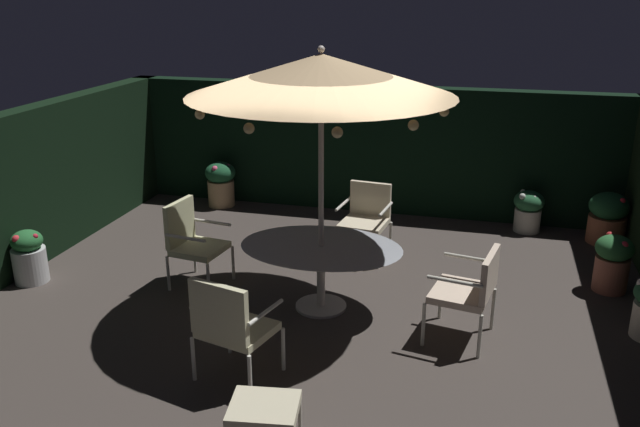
{
  "coord_description": "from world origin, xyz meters",
  "views": [
    {
      "loc": [
        1.69,
        -6.31,
        3.34
      ],
      "look_at": [
        0.07,
        -0.08,
        1.1
      ],
      "focal_mm": 37.05,
      "sensor_mm": 36.0,
      "label": 1
    }
  ],
  "objects_px": {
    "patio_chair_northeast": "(192,238)",
    "patio_chair_east": "(230,323)",
    "potted_plant_back_left": "(613,261)",
    "ottoman_footrest": "(264,410)",
    "patio_dining_table": "(321,256)",
    "patio_chair_southeast": "(471,287)",
    "potted_plant_back_center": "(608,217)",
    "potted_plant_right_near": "(221,182)",
    "potted_plant_back_right": "(29,256)",
    "patio_chair_north": "(366,215)",
    "potted_plant_left_far": "(528,209)",
    "patio_umbrella": "(321,75)"
  },
  "relations": [
    {
      "from": "patio_chair_northeast",
      "to": "patio_chair_east",
      "type": "relative_size",
      "value": 1.0
    },
    {
      "from": "potted_plant_back_left",
      "to": "ottoman_footrest",
      "type": "bearing_deg",
      "value": -129.27
    },
    {
      "from": "patio_dining_table",
      "to": "ottoman_footrest",
      "type": "height_order",
      "value": "patio_dining_table"
    },
    {
      "from": "patio_chair_southeast",
      "to": "potted_plant_back_center",
      "type": "bearing_deg",
      "value": 61.59
    },
    {
      "from": "potted_plant_right_near",
      "to": "potted_plant_back_right",
      "type": "relative_size",
      "value": 1.11
    },
    {
      "from": "patio_dining_table",
      "to": "patio_chair_east",
      "type": "height_order",
      "value": "patio_chair_east"
    },
    {
      "from": "patio_chair_northeast",
      "to": "patio_chair_southeast",
      "type": "xyz_separation_m",
      "value": [
        3.18,
        -0.52,
        0.0
      ]
    },
    {
      "from": "patio_dining_table",
      "to": "potted_plant_right_near",
      "type": "relative_size",
      "value": 2.45
    },
    {
      "from": "patio_dining_table",
      "to": "potted_plant_back_center",
      "type": "bearing_deg",
      "value": 40.94
    },
    {
      "from": "patio_chair_north",
      "to": "potted_plant_back_left",
      "type": "bearing_deg",
      "value": -6.88
    },
    {
      "from": "patio_chair_northeast",
      "to": "patio_chair_north",
      "type": "bearing_deg",
      "value": 37.64
    },
    {
      "from": "patio_chair_southeast",
      "to": "ottoman_footrest",
      "type": "height_order",
      "value": "patio_chair_southeast"
    },
    {
      "from": "patio_dining_table",
      "to": "ottoman_footrest",
      "type": "bearing_deg",
      "value": -85.92
    },
    {
      "from": "patio_chair_north",
      "to": "patio_chair_southeast",
      "type": "relative_size",
      "value": 0.98
    },
    {
      "from": "potted_plant_left_far",
      "to": "patio_chair_southeast",
      "type": "bearing_deg",
      "value": -101.51
    },
    {
      "from": "patio_chair_southeast",
      "to": "potted_plant_back_right",
      "type": "height_order",
      "value": "patio_chair_southeast"
    },
    {
      "from": "potted_plant_back_center",
      "to": "patio_chair_east",
      "type": "bearing_deg",
      "value": -129.91
    },
    {
      "from": "patio_chair_southeast",
      "to": "potted_plant_left_far",
      "type": "distance_m",
      "value": 3.39
    },
    {
      "from": "potted_plant_right_near",
      "to": "patio_dining_table",
      "type": "bearing_deg",
      "value": -51.2
    },
    {
      "from": "potted_plant_right_near",
      "to": "potted_plant_back_right",
      "type": "height_order",
      "value": "potted_plant_right_near"
    },
    {
      "from": "patio_chair_southeast",
      "to": "potted_plant_right_near",
      "type": "bearing_deg",
      "value": 140.45
    },
    {
      "from": "patio_chair_northeast",
      "to": "potted_plant_right_near",
      "type": "xyz_separation_m",
      "value": [
        -0.81,
        2.78,
        -0.18
      ]
    },
    {
      "from": "patio_chair_north",
      "to": "potted_plant_back_right",
      "type": "xyz_separation_m",
      "value": [
        -3.67,
        -1.82,
        -0.22
      ]
    },
    {
      "from": "patio_chair_north",
      "to": "ottoman_footrest",
      "type": "distance_m",
      "value": 3.95
    },
    {
      "from": "patio_umbrella",
      "to": "patio_chair_north",
      "type": "xyz_separation_m",
      "value": [
        0.19,
        1.6,
        -1.96
      ]
    },
    {
      "from": "patio_dining_table",
      "to": "potted_plant_back_left",
      "type": "xyz_separation_m",
      "value": [
        3.11,
        1.25,
        -0.24
      ]
    },
    {
      "from": "patio_chair_southeast",
      "to": "ottoman_footrest",
      "type": "bearing_deg",
      "value": -124.5
    },
    {
      "from": "patio_umbrella",
      "to": "patio_chair_southeast",
      "type": "distance_m",
      "value": 2.51
    },
    {
      "from": "patio_chair_southeast",
      "to": "potted_plant_left_far",
      "type": "bearing_deg",
      "value": 78.49
    },
    {
      "from": "patio_dining_table",
      "to": "potted_plant_left_far",
      "type": "distance_m",
      "value": 3.78
    },
    {
      "from": "patio_chair_northeast",
      "to": "potted_plant_left_far",
      "type": "height_order",
      "value": "patio_chair_northeast"
    },
    {
      "from": "potted_plant_right_near",
      "to": "potted_plant_back_center",
      "type": "relative_size",
      "value": 1.01
    },
    {
      "from": "patio_chair_east",
      "to": "patio_dining_table",
      "type": "bearing_deg",
      "value": 75.37
    },
    {
      "from": "potted_plant_back_right",
      "to": "potted_plant_left_far",
      "type": "distance_m",
      "value": 6.59
    },
    {
      "from": "potted_plant_back_left",
      "to": "potted_plant_back_right",
      "type": "bearing_deg",
      "value": -167.48
    },
    {
      "from": "potted_plant_right_near",
      "to": "potted_plant_left_far",
      "type": "distance_m",
      "value": 4.66
    },
    {
      "from": "patio_chair_east",
      "to": "patio_chair_southeast",
      "type": "xyz_separation_m",
      "value": [
        1.99,
        1.27,
        -0.0
      ]
    },
    {
      "from": "patio_chair_east",
      "to": "potted_plant_back_left",
      "type": "xyz_separation_m",
      "value": [
        3.51,
        2.81,
        -0.21
      ]
    },
    {
      "from": "patio_chair_east",
      "to": "patio_chair_southeast",
      "type": "relative_size",
      "value": 1.06
    },
    {
      "from": "potted_plant_back_center",
      "to": "potted_plant_back_right",
      "type": "xyz_separation_m",
      "value": [
        -6.76,
        -3.06,
        -0.04
      ]
    },
    {
      "from": "potted_plant_back_center",
      "to": "ottoman_footrest",
      "type": "bearing_deg",
      "value": -120.91
    },
    {
      "from": "patio_umbrella",
      "to": "ottoman_footrest",
      "type": "xyz_separation_m",
      "value": [
        0.17,
        -2.35,
        -2.17
      ]
    },
    {
      "from": "patio_chair_east",
      "to": "potted_plant_back_center",
      "type": "bearing_deg",
      "value": 50.09
    },
    {
      "from": "ottoman_footrest",
      "to": "potted_plant_back_left",
      "type": "xyz_separation_m",
      "value": [
        2.94,
        3.6,
        0.03
      ]
    },
    {
      "from": "patio_chair_east",
      "to": "potted_plant_right_near",
      "type": "relative_size",
      "value": 1.41
    },
    {
      "from": "patio_chair_north",
      "to": "potted_plant_left_far",
      "type": "relative_size",
      "value": 1.56
    },
    {
      "from": "ottoman_footrest",
      "to": "potted_plant_back_right",
      "type": "xyz_separation_m",
      "value": [
        -3.66,
        2.13,
        -0.02
      ]
    },
    {
      "from": "patio_dining_table",
      "to": "potted_plant_back_right",
      "type": "xyz_separation_m",
      "value": [
        -3.49,
        -0.22,
        -0.29
      ]
    },
    {
      "from": "patio_chair_north",
      "to": "ottoman_footrest",
      "type": "bearing_deg",
      "value": -90.28
    },
    {
      "from": "ottoman_footrest",
      "to": "patio_chair_northeast",
      "type": "bearing_deg",
      "value": 124.52
    }
  ]
}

